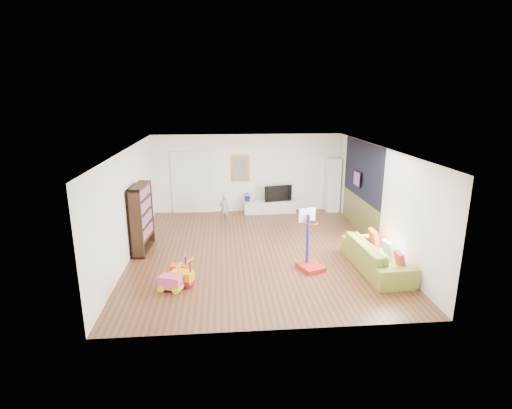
{
  "coord_description": "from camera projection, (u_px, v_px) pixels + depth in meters",
  "views": [
    {
      "loc": [
        -0.89,
        -9.88,
        4.0
      ],
      "look_at": [
        0.0,
        0.4,
        1.15
      ],
      "focal_mm": 28.0,
      "sensor_mm": 36.0,
      "label": 1
    }
  ],
  "objects": [
    {
      "name": "ride_on_pink",
      "position": [
        170.0,
        277.0,
        8.35
      ],
      "size": [
        0.53,
        0.43,
        0.62
      ],
      "primitive_type": "cube",
      "rotation": [
        0.0,
        0.0,
        -0.34
      ],
      "color": "#FC499B",
      "rests_on": "ground"
    },
    {
      "name": "tv",
      "position": [
        277.0,
        193.0,
        13.85
      ],
      "size": [
        0.99,
        0.33,
        0.57
      ],
      "primitive_type": "imported",
      "rotation": [
        0.0,
        0.0,
        0.21
      ],
      "color": "black",
      "rests_on": "media_console"
    },
    {
      "name": "pillow_center",
      "position": [
        388.0,
        248.0,
        9.31
      ],
      "size": [
        0.14,
        0.36,
        0.35
      ],
      "primitive_type": "cube",
      "rotation": [
        0.0,
        0.0,
        0.14
      ],
      "color": "white",
      "rests_on": "sofa"
    },
    {
      "name": "bookshelf",
      "position": [
        142.0,
        218.0,
        10.37
      ],
      "size": [
        0.4,
        1.24,
        1.78
      ],
      "primitive_type": "cube",
      "rotation": [
        0.0,
        0.0,
        -0.07
      ],
      "color": "#311D11",
      "rests_on": "ground"
    },
    {
      "name": "pillow_left",
      "position": [
        400.0,
        260.0,
        8.67
      ],
      "size": [
        0.1,
        0.36,
        0.35
      ],
      "primitive_type": "cube",
      "rotation": [
        0.0,
        0.0,
        -0.03
      ],
      "color": "#B83028",
      "rests_on": "sofa"
    },
    {
      "name": "sofa",
      "position": [
        377.0,
        256.0,
        9.36
      ],
      "size": [
        1.03,
        2.36,
        0.67
      ],
      "primitive_type": "imported",
      "rotation": [
        0.0,
        0.0,
        1.63
      ],
      "color": "olive",
      "rests_on": "ground"
    },
    {
      "name": "basketball_hoop",
      "position": [
        312.0,
        240.0,
        9.26
      ],
      "size": [
        0.69,
        0.75,
        1.46
      ],
      "primitive_type": "cube",
      "rotation": [
        0.0,
        0.0,
        0.36
      ],
      "color": "red",
      "rests_on": "ground"
    },
    {
      "name": "doorway",
      "position": [
        193.0,
        183.0,
        13.75
      ],
      "size": [
        1.45,
        0.06,
        2.1
      ],
      "primitive_type": "cube",
      "color": "white",
      "rests_on": "ground"
    },
    {
      "name": "ceiling",
      "position": [
        257.0,
        149.0,
        9.91
      ],
      "size": [
        6.5,
        7.5,
        0.0
      ],
      "primitive_type": "cube",
      "color": "white",
      "rests_on": "ground"
    },
    {
      "name": "painting_back",
      "position": [
        240.0,
        168.0,
        13.76
      ],
      "size": [
        0.62,
        0.06,
        0.92
      ],
      "primitive_type": "cube",
      "color": "gold",
      "rests_on": "wall_back"
    },
    {
      "name": "ride_on_orange",
      "position": [
        179.0,
        266.0,
        9.05
      ],
      "size": [
        0.41,
        0.29,
        0.51
      ],
      "primitive_type": "cube",
      "rotation": [
        0.0,
        0.0,
        -0.14
      ],
      "color": "#FB4617",
      "rests_on": "ground"
    },
    {
      "name": "wall_right",
      "position": [
        380.0,
        198.0,
        10.54
      ],
      "size": [
        0.0,
        7.5,
        2.7
      ],
      "primitive_type": "cube",
      "color": "white",
      "rests_on": "ground"
    },
    {
      "name": "artwork_right",
      "position": [
        357.0,
        179.0,
        12.01
      ],
      "size": [
        0.04,
        0.56,
        0.46
      ],
      "primitive_type": "cube",
      "color": "#7F3F8C",
      "rests_on": "wall_right"
    },
    {
      "name": "navy_accent",
      "position": [
        362.0,
        170.0,
        11.75
      ],
      "size": [
        0.01,
        3.2,
        1.7
      ],
      "primitive_type": "cube",
      "color": "black",
      "rests_on": "wall_right"
    },
    {
      "name": "olive_wainscot",
      "position": [
        359.0,
        214.0,
        12.11
      ],
      "size": [
        0.01,
        3.2,
        1.0
      ],
      "primitive_type": "cube",
      "color": "brown",
      "rests_on": "wall_right"
    },
    {
      "name": "tall_cabinet",
      "position": [
        333.0,
        185.0,
        13.96
      ],
      "size": [
        0.45,
        0.45,
        1.88
      ],
      "primitive_type": "cube",
      "rotation": [
        0.0,
        0.0,
        -0.03
      ],
      "color": "white",
      "rests_on": "ground"
    },
    {
      "name": "child",
      "position": [
        224.0,
        209.0,
        12.86
      ],
      "size": [
        0.34,
        0.24,
        0.89
      ],
      "primitive_type": "imported",
      "rotation": [
        0.0,
        0.0,
        3.21
      ],
      "color": "gray",
      "rests_on": "ground"
    },
    {
      "name": "media_console",
      "position": [
        270.0,
        207.0,
        13.94
      ],
      "size": [
        1.81,
        0.51,
        0.42
      ],
      "primitive_type": "cube",
      "rotation": [
        0.0,
        0.0,
        0.04
      ],
      "color": "silver",
      "rests_on": "ground"
    },
    {
      "name": "vase_plant",
      "position": [
        248.0,
        196.0,
        13.81
      ],
      "size": [
        0.39,
        0.36,
        0.37
      ],
      "primitive_type": "imported",
      "rotation": [
        0.0,
        0.0,
        0.24
      ],
      "color": "navy",
      "rests_on": "media_console"
    },
    {
      "name": "pillow_right",
      "position": [
        374.0,
        238.0,
        9.99
      ],
      "size": [
        0.12,
        0.42,
        0.42
      ],
      "primitive_type": "cube",
      "rotation": [
        0.0,
        0.0,
        -0.02
      ],
      "color": "red",
      "rests_on": "sofa"
    },
    {
      "name": "wall_left",
      "position": [
        128.0,
        204.0,
        10.0
      ],
      "size": [
        0.0,
        7.5,
        2.7
      ],
      "primitive_type": "cube",
      "color": "white",
      "rests_on": "ground"
    },
    {
      "name": "ride_on_yellow",
      "position": [
        182.0,
        272.0,
        8.6
      ],
      "size": [
        0.53,
        0.44,
        0.61
      ],
      "primitive_type": "cube",
      "rotation": [
        0.0,
        0.0,
        -0.39
      ],
      "color": "#D9B600",
      "rests_on": "ground"
    },
    {
      "name": "wall_front",
      "position": [
        277.0,
        259.0,
        6.67
      ],
      "size": [
        6.5,
        0.0,
        2.7
      ],
      "primitive_type": "cube",
      "color": "silver",
      "rests_on": "ground"
    },
    {
      "name": "floor",
      "position": [
        257.0,
        250.0,
        10.63
      ],
      "size": [
        6.5,
        7.5,
        0.0
      ],
      "primitive_type": "cube",
      "color": "brown",
      "rests_on": "ground"
    },
    {
      "name": "wall_back",
      "position": [
        248.0,
        173.0,
        13.87
      ],
      "size": [
        6.5,
        0.0,
        2.7
      ],
      "primitive_type": "cube",
      "color": "white",
      "rests_on": "ground"
    }
  ]
}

